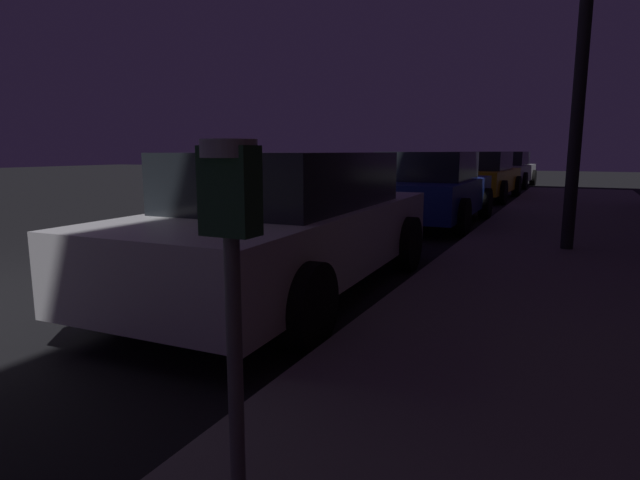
{
  "coord_description": "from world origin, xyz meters",
  "views": [
    {
      "loc": [
        5.47,
        -2.37,
        1.44
      ],
      "look_at": [
        4.14,
        0.34,
        0.93
      ],
      "focal_mm": 29.17,
      "sensor_mm": 36.0,
      "label": 1
    }
  ],
  "objects_px": {
    "parking_meter": "(231,236)",
    "car_yellow_cab": "(481,176)",
    "car_white": "(289,222)",
    "car_blue": "(429,189)",
    "car_silver": "(506,169)"
  },
  "relations": [
    {
      "from": "parking_meter",
      "to": "car_yellow_cab",
      "type": "xyz_separation_m",
      "value": [
        -1.59,
        14.98,
        -0.45
      ]
    },
    {
      "from": "parking_meter",
      "to": "car_silver",
      "type": "height_order",
      "value": "parking_meter"
    },
    {
      "from": "car_blue",
      "to": "car_white",
      "type": "bearing_deg",
      "value": -90.0
    },
    {
      "from": "car_white",
      "to": "car_silver",
      "type": "bearing_deg",
      "value": 90.01
    },
    {
      "from": "car_white",
      "to": "car_yellow_cab",
      "type": "bearing_deg",
      "value": 90.01
    },
    {
      "from": "parking_meter",
      "to": "car_white",
      "type": "relative_size",
      "value": 0.29
    },
    {
      "from": "parking_meter",
      "to": "car_white",
      "type": "bearing_deg",
      "value": 116.42
    },
    {
      "from": "car_yellow_cab",
      "to": "car_silver",
      "type": "relative_size",
      "value": 1.0
    },
    {
      "from": "parking_meter",
      "to": "car_silver",
      "type": "distance_m",
      "value": 21.26
    },
    {
      "from": "car_white",
      "to": "car_silver",
      "type": "relative_size",
      "value": 1.01
    },
    {
      "from": "parking_meter",
      "to": "car_blue",
      "type": "bearing_deg",
      "value": 100.17
    },
    {
      "from": "parking_meter",
      "to": "car_white",
      "type": "height_order",
      "value": "parking_meter"
    },
    {
      "from": "car_white",
      "to": "car_blue",
      "type": "relative_size",
      "value": 1.08
    },
    {
      "from": "parking_meter",
      "to": "car_yellow_cab",
      "type": "bearing_deg",
      "value": 96.05
    },
    {
      "from": "parking_meter",
      "to": "car_yellow_cab",
      "type": "distance_m",
      "value": 15.08
    }
  ]
}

